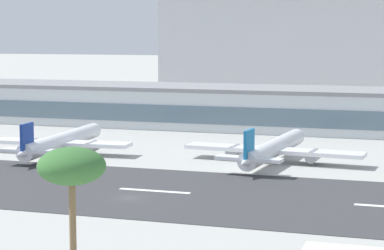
{
  "coord_description": "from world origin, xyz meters",
  "views": [
    {
      "loc": [
        43.06,
        -104.53,
        25.23
      ],
      "look_at": [
        -2.55,
        39.9,
        6.56
      ],
      "focal_mm": 70.0,
      "sensor_mm": 36.0,
      "label": 1
    }
  ],
  "objects_px": {
    "airliner_navy_tail_gate_0": "(60,142)",
    "palm_tree_3": "(72,169)",
    "terminal_building": "(225,107)",
    "distant_hotel_block": "(282,37)",
    "airliner_blue_tail_gate_1": "(272,149)"
  },
  "relations": [
    {
      "from": "terminal_building",
      "to": "airliner_blue_tail_gate_1",
      "type": "xyz_separation_m",
      "value": [
        22.94,
        -50.44,
        -2.9
      ]
    },
    {
      "from": "distant_hotel_block",
      "to": "airliner_navy_tail_gate_0",
      "type": "relative_size",
      "value": 2.48
    },
    {
      "from": "terminal_building",
      "to": "airliner_navy_tail_gate_0",
      "type": "height_order",
      "value": "terminal_building"
    },
    {
      "from": "terminal_building",
      "to": "palm_tree_3",
      "type": "bearing_deg",
      "value": -81.22
    },
    {
      "from": "terminal_building",
      "to": "airliner_navy_tail_gate_0",
      "type": "distance_m",
      "value": 57.97
    },
    {
      "from": "terminal_building",
      "to": "airliner_navy_tail_gate_0",
      "type": "relative_size",
      "value": 5.62
    },
    {
      "from": "airliner_navy_tail_gate_0",
      "to": "distant_hotel_block",
      "type": "bearing_deg",
      "value": -7.14
    },
    {
      "from": "airliner_blue_tail_gate_1",
      "to": "airliner_navy_tail_gate_0",
      "type": "bearing_deg",
      "value": 99.16
    },
    {
      "from": "airliner_navy_tail_gate_0",
      "to": "palm_tree_3",
      "type": "distance_m",
      "value": 88.12
    },
    {
      "from": "airliner_blue_tail_gate_1",
      "to": "palm_tree_3",
      "type": "relative_size",
      "value": 2.7
    },
    {
      "from": "distant_hotel_block",
      "to": "palm_tree_3",
      "type": "xyz_separation_m",
      "value": [
        28.3,
        -252.95,
        -10.65
      ]
    },
    {
      "from": "airliner_navy_tail_gate_0",
      "to": "palm_tree_3",
      "type": "relative_size",
      "value": 2.68
    },
    {
      "from": "airliner_navy_tail_gate_0",
      "to": "airliner_blue_tail_gate_1",
      "type": "relative_size",
      "value": 0.99
    },
    {
      "from": "distant_hotel_block",
      "to": "terminal_building",
      "type": "bearing_deg",
      "value": -86.21
    },
    {
      "from": "distant_hotel_block",
      "to": "palm_tree_3",
      "type": "relative_size",
      "value": 6.65
    }
  ]
}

